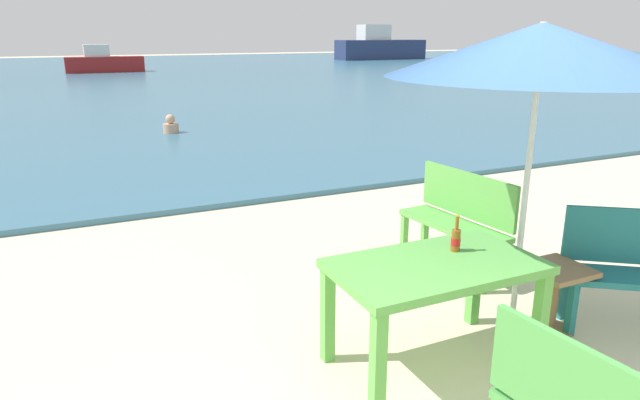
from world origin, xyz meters
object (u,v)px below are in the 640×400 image
Objects in this scene: picnic_table_green at (435,277)px; beer_bottle_amber at (456,238)px; bench_green_left at (459,215)px; boat_fishing_trawler at (104,62)px; patio_umbrella at (541,50)px; boat_tanker at (380,47)px; swimmer_person at (171,126)px; side_table_wood at (555,290)px.

picnic_table_green is 5.28× the size of beer_bottle_amber.
boat_fishing_trawler is (-0.63, 30.25, 0.08)m from bench_green_left.
patio_umbrella reaches higher than picnic_table_green.
picnic_table_green is 44.65m from boat_tanker.
swimmer_person is (-0.13, 9.80, -0.61)m from beer_bottle_amber.
picnic_table_green is at bearing -120.30° from boat_tanker.
picnic_table_green is at bearing -133.49° from bench_green_left.
boat_fishing_trawler reaches higher than swimmer_person.
swimmer_person is at bearing 89.37° from picnic_table_green.
beer_bottle_amber reaches higher than bench_green_left.
bench_green_left reaches higher than side_table_wood.
boat_tanker reaches higher than swimmer_person.
side_table_wood is 1.35m from bench_green_left.
patio_umbrella reaches higher than bench_green_left.
boat_tanker is at bearing 60.95° from side_table_wood.
side_table_wood is at bearing -84.33° from swimmer_person.
side_table_wood is at bearing -89.09° from boat_fishing_trawler.
bench_green_left is 0.30× the size of boat_fishing_trawler.
picnic_table_green is 31.55m from boat_fishing_trawler.
picnic_table_green is 0.19× the size of boat_tanker.
boat_tanker reaches higher than boat_fishing_trawler.
boat_tanker is (22.53, 38.55, 0.41)m from picnic_table_green.
boat_tanker reaches higher than bench_green_left.
boat_fishing_trawler is (0.60, 31.54, -0.03)m from picnic_table_green.
beer_bottle_amber is at bearing 25.55° from picnic_table_green.
boat_tanker is (21.30, 37.26, 0.52)m from bench_green_left.
beer_bottle_amber is at bearing -90.64° from boat_fishing_trawler.
side_table_wood is at bearing -119.05° from boat_tanker.
patio_umbrella is 10.03m from swimmer_person.
boat_tanker is (21.93, 7.00, 0.44)m from boat_fishing_trawler.
beer_bottle_amber reaches higher than picnic_table_green.
beer_bottle_amber is at bearing -129.88° from bench_green_left.
beer_bottle_amber is 0.12× the size of patio_umbrella.
picnic_table_green is 0.34m from beer_bottle_amber.
bench_green_left is (0.98, 1.18, -0.31)m from beer_bottle_amber.
picnic_table_green is 9.92m from swimmer_person.
boat_tanker is (21.71, 38.46, -1.06)m from patio_umbrella.
side_table_wood is 0.13× the size of boat_fishing_trawler.
boat_fishing_trawler is at bearing -162.29° from boat_tanker.
patio_umbrella reaches higher than beer_bottle_amber.
side_table_wood is 10.00m from swimmer_person.
beer_bottle_amber is 1.00m from side_table_wood.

